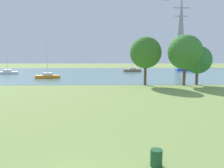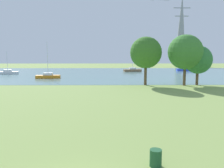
{
  "view_description": "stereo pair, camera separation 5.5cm",
  "coord_description": "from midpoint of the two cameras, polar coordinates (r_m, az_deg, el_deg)",
  "views": [
    {
      "loc": [
        1.38,
        -7.51,
        5.28
      ],
      "look_at": [
        1.65,
        14.83,
        2.24
      ],
      "focal_mm": 37.85,
      "sensor_mm": 36.0,
      "label": 1
    },
    {
      "loc": [
        1.44,
        -7.51,
        5.28
      ],
      "look_at": [
        1.65,
        14.83,
        2.24
      ],
      "focal_mm": 37.85,
      "sensor_mm": 36.0,
      "label": 2
    }
  ],
  "objects": [
    {
      "name": "electricity_pylon",
      "position": [
        95.98,
        16.23,
        12.42
      ],
      "size": [
        6.4,
        4.4,
        27.2
      ],
      "color": "gray",
      "rests_on": "ground"
    },
    {
      "name": "tree_mid_shore",
      "position": [
        38.07,
        8.08,
        7.5
      ],
      "size": [
        5.02,
        5.02,
        7.7
      ],
      "color": "brown",
      "rests_on": "ground"
    },
    {
      "name": "tree_east_near",
      "position": [
        40.2,
        19.94,
        5.52
      ],
      "size": [
        4.48,
        4.48,
        6.3
      ],
      "color": "brown",
      "rests_on": "ground"
    },
    {
      "name": "sailboat_orange",
      "position": [
        49.48,
        -15.3,
        1.88
      ],
      "size": [
        4.91,
        1.91,
        7.25
      ],
      "color": "orange",
      "rests_on": "water_surface"
    },
    {
      "name": "litter_bin",
      "position": [
        11.66,
        10.51,
        -17.14
      ],
      "size": [
        0.56,
        0.56,
        0.8
      ],
      "primitive_type": "cylinder",
      "color": "#1E512D",
      "rests_on": "ground"
    },
    {
      "name": "sailboat_brown",
      "position": [
        64.48,
        4.85,
        3.42
      ],
      "size": [
        4.99,
        2.34,
        6.0
      ],
      "color": "brown",
      "rests_on": "water_surface"
    },
    {
      "name": "sailboat_blue",
      "position": [
        69.66,
        17.16,
        3.43
      ],
      "size": [
        4.82,
        1.57,
        6.86
      ],
      "color": "blue",
      "rests_on": "water_surface"
    },
    {
      "name": "water_surface",
      "position": [
        57.77,
        -2.1,
        2.5
      ],
      "size": [
        140.0,
        40.0,
        0.02
      ],
      "primitive_type": "cube",
      "color": "slate",
      "rests_on": "ground"
    },
    {
      "name": "sailboat_white",
      "position": [
        61.86,
        -24.0,
        2.59
      ],
      "size": [
        4.97,
        2.21,
        5.47
      ],
      "color": "white",
      "rests_on": "water_surface"
    },
    {
      "name": "tree_west_far",
      "position": [
        38.97,
        17.21,
        7.36
      ],
      "size": [
        5.46,
        5.46,
        8.0
      ],
      "color": "brown",
      "rests_on": "ground"
    },
    {
      "name": "ground_plane",
      "position": [
        30.01,
        -3.38,
        -2.4
      ],
      "size": [
        160.0,
        160.0,
        0.0
      ],
      "primitive_type": "plane",
      "color": "#7F994C"
    }
  ]
}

